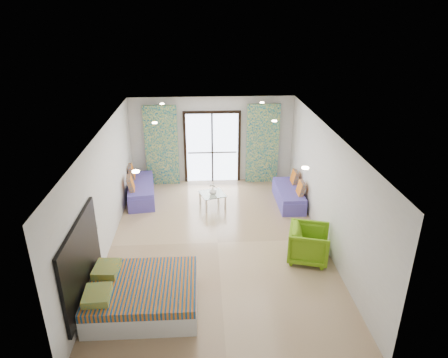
{
  "coord_description": "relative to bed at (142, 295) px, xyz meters",
  "views": [
    {
      "loc": [
        -0.3,
        -8.09,
        5.12
      ],
      "look_at": [
        0.22,
        1.14,
        1.15
      ],
      "focal_mm": 32.0,
      "sensor_mm": 36.0,
      "label": 1
    }
  ],
  "objects": [
    {
      "name": "daybed_left",
      "position": [
        -0.64,
        4.62,
        -0.0
      ],
      "size": [
        0.94,
        1.91,
        0.91
      ],
      "rotation": [
        0.0,
        0.0,
        0.13
      ],
      "color": "#5146A7",
      "rests_on": "floor"
    },
    {
      "name": "daybed_right",
      "position": [
        3.59,
        4.11,
        -0.03
      ],
      "size": [
        0.65,
        1.67,
        0.83
      ],
      "rotation": [
        0.0,
        0.0,
        -0.0
      ],
      "color": "#5146A7",
      "rests_on": "floor"
    },
    {
      "name": "wall_back",
      "position": [
        1.48,
        5.88,
        1.07
      ],
      "size": [
        5.0,
        0.01,
        2.7
      ],
      "primitive_type": null,
      "color": "silver",
      "rests_on": "ground"
    },
    {
      "name": "downlight_f",
      "position": [
        2.88,
        5.13,
        2.39
      ],
      "size": [
        0.12,
        0.12,
        0.02
      ],
      "primitive_type": "cylinder",
      "color": "#FFE0B2",
      "rests_on": "ceiling"
    },
    {
      "name": "downlight_a",
      "position": [
        0.08,
        0.13,
        2.39
      ],
      "size": [
        0.12,
        0.12,
        0.02
      ],
      "primitive_type": "cylinder",
      "color": "#FFE0B2",
      "rests_on": "ceiling"
    },
    {
      "name": "curtain_left",
      "position": [
        -0.07,
        5.7,
        0.97
      ],
      "size": [
        1.0,
        0.1,
        2.5
      ],
      "primitive_type": "cube",
      "color": "silver",
      "rests_on": "floor"
    },
    {
      "name": "downlight_d",
      "position": [
        2.88,
        3.13,
        2.39
      ],
      "size": [
        0.12,
        0.12,
        0.02
      ],
      "primitive_type": "cylinder",
      "color": "#FFE0B2",
      "rests_on": "ceiling"
    },
    {
      "name": "downlight_e",
      "position": [
        0.08,
        5.13,
        2.39
      ],
      "size": [
        0.12,
        0.12,
        0.02
      ],
      "primitive_type": "cylinder",
      "color": "#FFE0B2",
      "rests_on": "ceiling"
    },
    {
      "name": "wall_right",
      "position": [
        3.98,
        2.13,
        1.07
      ],
      "size": [
        0.01,
        7.5,
        2.7
      ],
      "primitive_type": null,
      "color": "silver",
      "rests_on": "ground"
    },
    {
      "name": "floor",
      "position": [
        1.48,
        2.13,
        -0.28
      ],
      "size": [
        5.0,
        7.5,
        0.01
      ],
      "primitive_type": null,
      "color": "#957858",
      "rests_on": "ground"
    },
    {
      "name": "bed",
      "position": [
        0.0,
        0.0,
        0.0
      ],
      "size": [
        1.97,
        1.6,
        0.68
      ],
      "color": "silver",
      "rests_on": "floor"
    },
    {
      "name": "balcony_door",
      "position": [
        1.48,
        5.85,
        0.97
      ],
      "size": [
        1.76,
        0.08,
        2.28
      ],
      "color": "black",
      "rests_on": "floor"
    },
    {
      "name": "downlight_b",
      "position": [
        2.88,
        0.13,
        2.39
      ],
      "size": [
        0.12,
        0.12,
        0.02
      ],
      "primitive_type": "cylinder",
      "color": "#FFE0B2",
      "rests_on": "ceiling"
    },
    {
      "name": "wall_left",
      "position": [
        -1.02,
        2.13,
        1.07
      ],
      "size": [
        0.01,
        7.5,
        2.7
      ],
      "primitive_type": null,
      "color": "silver",
      "rests_on": "ground"
    },
    {
      "name": "vase",
      "position": [
        1.43,
        3.92,
        0.24
      ],
      "size": [
        0.22,
        0.23,
        0.21
      ],
      "primitive_type": "imported",
      "rotation": [
        0.0,
        0.0,
        -0.07
      ],
      "color": "white",
      "rests_on": "coffee_table"
    },
    {
      "name": "balcony_rail",
      "position": [
        1.48,
        5.86,
        0.67
      ],
      "size": [
        1.52,
        0.03,
        0.04
      ],
      "primitive_type": "cube",
      "color": "#595451",
      "rests_on": "balcony_door"
    },
    {
      "name": "downlight_c",
      "position": [
        0.08,
        3.13,
        2.39
      ],
      "size": [
        0.12,
        0.12,
        0.02
      ],
      "primitive_type": "cylinder",
      "color": "#FFE0B2",
      "rests_on": "ceiling"
    },
    {
      "name": "wall_front",
      "position": [
        1.48,
        -1.62,
        1.07
      ],
      "size": [
        5.0,
        0.01,
        2.7
      ],
      "primitive_type": null,
      "color": "silver",
      "rests_on": "ground"
    },
    {
      "name": "coffee_table",
      "position": [
        1.42,
        3.98,
        0.09
      ],
      "size": [
        0.79,
        0.79,
        0.73
      ],
      "rotation": [
        0.0,
        0.0,
        0.31
      ],
      "color": "silver",
      "rests_on": "floor"
    },
    {
      "name": "armchair",
      "position": [
        3.44,
        1.36,
        0.15
      ],
      "size": [
        0.99,
        1.02,
        0.86
      ],
      "primitive_type": "imported",
      "rotation": [
        0.0,
        0.0,
        1.29
      ],
      "color": "#68A014",
      "rests_on": "floor"
    },
    {
      "name": "switch_plate",
      "position": [
        -0.99,
        1.25,
        0.77
      ],
      "size": [
        0.02,
        0.1,
        0.1
      ],
      "primitive_type": "cube",
      "color": "silver",
      "rests_on": "wall_left"
    },
    {
      "name": "ceiling",
      "position": [
        1.48,
        2.13,
        2.42
      ],
      "size": [
        5.0,
        7.5,
        0.01
      ],
      "primitive_type": null,
      "color": "silver",
      "rests_on": "ground"
    },
    {
      "name": "curtain_right",
      "position": [
        3.03,
        5.7,
        0.97
      ],
      "size": [
        1.0,
        0.1,
        2.5
      ],
      "primitive_type": "cube",
      "color": "silver",
      "rests_on": "floor"
    },
    {
      "name": "headboard",
      "position": [
        -0.98,
        0.0,
        0.77
      ],
      "size": [
        0.06,
        2.1,
        1.5
      ],
      "primitive_type": "cube",
      "color": "black",
      "rests_on": "floor"
    }
  ]
}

